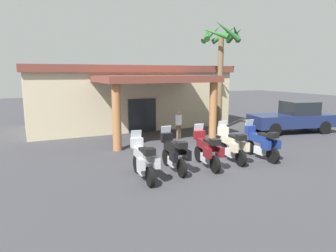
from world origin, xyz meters
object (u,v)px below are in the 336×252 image
(motorcycle_silver, at_px, (143,160))
(motorcycle_maroon, at_px, (207,150))
(palm_tree_near_portico, at_px, (222,49))
(motorcycle_cream, at_px, (232,145))
(pedestrian, at_px, (179,123))
(pickup_truck_navy, at_px, (293,118))
(motel_building, at_px, (127,95))
(motorcycle_blue, at_px, (261,143))
(motorcycle_black, at_px, (174,153))

(motorcycle_silver, distance_m, motorcycle_maroon, 2.79)
(motorcycle_maroon, bearing_deg, palm_tree_near_portico, -30.27)
(motorcycle_silver, distance_m, motorcycle_cream, 4.19)
(pedestrian, bearing_deg, motorcycle_cream, 156.97)
(pedestrian, relative_size, pickup_truck_navy, 0.30)
(pedestrian, bearing_deg, motorcycle_silver, 119.33)
(motorcycle_maroon, distance_m, palm_tree_near_portico, 9.21)
(motel_building, xyz_separation_m, motorcycle_silver, (-3.15, -11.01, -1.43))
(motorcycle_cream, bearing_deg, motorcycle_maroon, 107.33)
(palm_tree_near_portico, bearing_deg, motorcycle_maroon, -128.96)
(motorcycle_blue, relative_size, palm_tree_near_portico, 0.32)
(motorcycle_blue, bearing_deg, motorcycle_cream, 82.99)
(motorcycle_blue, relative_size, pedestrian, 1.36)
(motorcycle_black, height_order, pickup_truck_navy, pickup_truck_navy)
(motorcycle_black, bearing_deg, palm_tree_near_portico, -41.44)
(motorcycle_black, relative_size, motorcycle_cream, 1.00)
(motorcycle_silver, xyz_separation_m, motorcycle_cream, (4.17, 0.45, 0.00))
(motel_building, xyz_separation_m, pedestrian, (1.09, -5.68, -1.19))
(pickup_truck_navy, distance_m, palm_tree_near_portico, 6.19)
(motorcycle_silver, xyz_separation_m, motorcycle_black, (1.39, 0.36, 0.00))
(motorcycle_maroon, relative_size, motorcycle_blue, 1.00)
(motorcycle_blue, xyz_separation_m, pedestrian, (-1.32, 5.12, 0.24))
(motorcycle_silver, height_order, motorcycle_maroon, same)
(motel_building, distance_m, motorcycle_blue, 11.16)
(motel_building, xyz_separation_m, palm_tree_near_portico, (4.69, -4.52, 3.03))
(motel_building, bearing_deg, motorcycle_cream, -84.07)
(palm_tree_near_portico, bearing_deg, motel_building, 136.06)
(pickup_truck_navy, bearing_deg, motorcycle_black, -148.16)
(motorcycle_cream, bearing_deg, pedestrian, 7.05)
(motorcycle_black, height_order, motorcycle_maroon, same)
(motorcycle_maroon, bearing_deg, motorcycle_cream, -71.85)
(pickup_truck_navy, height_order, palm_tree_near_portico, palm_tree_near_portico)
(motorcycle_silver, relative_size, pedestrian, 1.36)
(pickup_truck_navy, bearing_deg, palm_tree_near_portico, 157.40)
(pickup_truck_navy, bearing_deg, motorcycle_blue, -135.80)
(motorcycle_cream, xyz_separation_m, palm_tree_near_portico, (3.68, 6.03, 4.46))
(motel_building, xyz_separation_m, motorcycle_maroon, (-0.37, -10.79, -1.43))
(motel_building, distance_m, motorcycle_black, 10.89)
(motorcycle_cream, distance_m, pickup_truck_navy, 8.13)
(motorcycle_black, distance_m, palm_tree_near_portico, 9.96)
(motorcycle_silver, bearing_deg, motorcycle_maroon, -80.97)
(motorcycle_silver, distance_m, pedestrian, 6.81)
(motorcycle_cream, bearing_deg, motorcycle_black, 99.81)
(motel_building, relative_size, motorcycle_blue, 6.20)
(motorcycle_maroon, bearing_deg, motorcycle_silver, 103.24)
(motorcycle_black, bearing_deg, motorcycle_cream, -83.01)
(motorcycle_silver, height_order, motorcycle_blue, same)
(motorcycle_maroon, xyz_separation_m, pedestrian, (1.46, 5.11, 0.24))
(motorcycle_cream, relative_size, pickup_truck_navy, 0.40)
(motorcycle_blue, bearing_deg, motel_building, 15.43)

